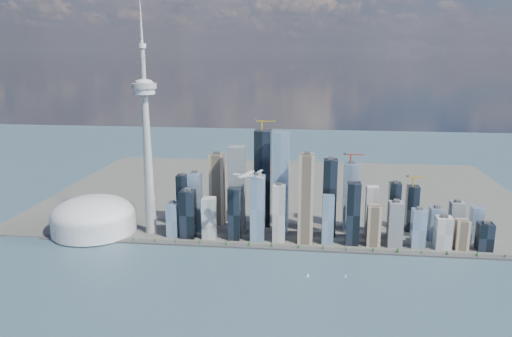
# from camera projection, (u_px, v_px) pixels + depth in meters

# --- Properties ---
(ground) EXTENTS (4000.00, 4000.00, 0.00)m
(ground) POSITION_uv_depth(u_px,v_px,m) (260.00, 303.00, 877.84)
(ground) COLOR #375460
(ground) RESTS_ON ground
(seawall) EXTENTS (1100.00, 22.00, 4.00)m
(seawall) POSITION_uv_depth(u_px,v_px,m) (272.00, 247.00, 1119.00)
(seawall) COLOR #383838
(seawall) RESTS_ON ground
(land) EXTENTS (1400.00, 900.00, 3.00)m
(land) POSITION_uv_depth(u_px,v_px,m) (285.00, 193.00, 1554.03)
(land) COLOR #4C4C47
(land) RESTS_ON ground
(shoreline_trees) EXTENTS (960.53, 7.20, 8.80)m
(shoreline_trees) POSITION_uv_depth(u_px,v_px,m) (272.00, 245.00, 1117.44)
(shoreline_trees) COLOR #3F2D1E
(shoreline_trees) RESTS_ON seawall
(skyscraper_cluster) EXTENTS (736.00, 142.00, 267.69)m
(skyscraper_cluster) POSITION_uv_depth(u_px,v_px,m) (301.00, 202.00, 1177.41)
(skyscraper_cluster) COLOR black
(skyscraper_cluster) RESTS_ON land
(needle_tower) EXTENTS (56.00, 56.00, 550.50)m
(needle_tower) POSITION_uv_depth(u_px,v_px,m) (147.00, 138.00, 1157.39)
(needle_tower) COLOR gray
(needle_tower) RESTS_ON land
(dome_stadium) EXTENTS (200.00, 200.00, 86.00)m
(dome_stadium) POSITION_uv_depth(u_px,v_px,m) (94.00, 217.00, 1208.87)
(dome_stadium) COLOR #BBBBBB
(dome_stadium) RESTS_ON land
(airplane) EXTENTS (74.22, 66.32, 18.50)m
(airplane) POSITION_uv_depth(u_px,v_px,m) (248.00, 176.00, 1050.39)
(airplane) COLOR silver
(airplane) RESTS_ON ground
(sailboat_west) EXTENTS (6.78, 2.79, 9.37)m
(sailboat_west) POSITION_uv_depth(u_px,v_px,m) (308.00, 276.00, 976.40)
(sailboat_west) COLOR white
(sailboat_west) RESTS_ON ground
(sailboat_east) EXTENTS (7.22, 3.52, 10.03)m
(sailboat_east) POSITION_uv_depth(u_px,v_px,m) (346.00, 276.00, 975.71)
(sailboat_east) COLOR white
(sailboat_east) RESTS_ON ground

